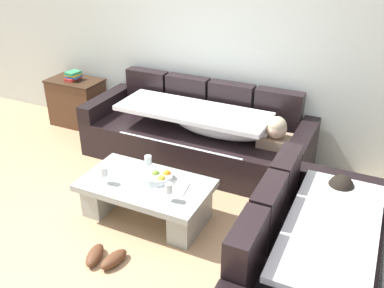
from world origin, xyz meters
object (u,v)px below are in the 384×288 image
couch_near_window (312,260)px  side_cabinet (77,102)px  wine_glass_near_right (169,189)px  fruit_bowl (158,177)px  couch_along_wall (200,136)px  book_stack_on_cabinet (73,76)px  wine_glass_far_back (148,161)px  pair_of_shoes (104,257)px  coffee_table (146,195)px  wine_glass_near_left (104,172)px  open_magazine (172,186)px

couch_near_window → side_cabinet: size_ratio=2.50×
wine_glass_near_right → side_cabinet: size_ratio=0.23×
fruit_bowl → couch_along_wall: bearing=94.2°
side_cabinet → book_stack_on_cabinet: bearing=-175.2°
book_stack_on_cabinet → couch_near_window: bearing=-26.0°
couch_near_window → fruit_bowl: bearing=75.4°
book_stack_on_cabinet → side_cabinet: bearing=4.8°
wine_glass_far_back → couch_near_window: bearing=-16.5°
couch_near_window → pair_of_shoes: size_ratio=5.09×
coffee_table → fruit_bowl: bearing=41.4°
couch_along_wall → coffee_table: (-0.01, -1.19, -0.09)m
couch_along_wall → fruit_bowl: 1.11m
coffee_table → wine_glass_near_left: wine_glass_near_left is taller
open_magazine → pair_of_shoes: open_magazine is taller
open_magazine → wine_glass_near_left: bearing=-169.8°
coffee_table → wine_glass_near_left: 0.45m
couch_along_wall → wine_glass_near_right: size_ratio=15.65×
wine_glass_near_right → wine_glass_far_back: size_ratio=1.00×
side_cabinet → pair_of_shoes: 2.86m
couch_near_window → book_stack_on_cabinet: bearing=64.0°
couch_along_wall → couch_near_window: 2.17m
couch_along_wall → wine_glass_near_left: bearing=-104.4°
fruit_bowl → wine_glass_near_right: (0.24, -0.23, 0.08)m
coffee_table → wine_glass_far_back: size_ratio=7.23×
open_magazine → wine_glass_far_back: bearing=147.5°
side_cabinet → open_magazine: bearing=-32.1°
open_magazine → book_stack_on_cabinet: bearing=139.3°
coffee_table → open_magazine: open_magazine is taller
couch_along_wall → side_cabinet: bearing=173.4°
coffee_table → wine_glass_far_back: wine_glass_far_back is taller
wine_glass_near_right → side_cabinet: bearing=145.4°
wine_glass_near_left → wine_glass_far_back: same height
wine_glass_far_back → side_cabinet: (-1.86, 1.22, -0.17)m
couch_near_window → side_cabinet: (-3.52, 1.72, -0.01)m
wine_glass_far_back → pair_of_shoes: wine_glass_far_back is taller
couch_near_window → wine_glass_near_left: 1.93m
fruit_bowl → wine_glass_near_right: wine_glass_near_right is taller
wine_glass_near_right → pair_of_shoes: bearing=-121.8°
book_stack_on_cabinet → fruit_bowl: bearing=-33.2°
couch_along_wall → wine_glass_far_back: (-0.09, -1.00, 0.17)m
wine_glass_near_left → coffee_table: bearing=25.8°
fruit_bowl → open_magazine: fruit_bowl is taller
wine_glass_near_right → side_cabinet: side_cabinet is taller
coffee_table → book_stack_on_cabinet: bearing=143.9°
coffee_table → side_cabinet: size_ratio=1.67×
book_stack_on_cabinet → pair_of_shoes: size_ratio=0.59×
couch_along_wall → wine_glass_near_right: couch_along_wall is taller
wine_glass_far_back → open_magazine: (0.33, -0.15, -0.11)m
wine_glass_near_right → book_stack_on_cabinet: (-2.27, 1.56, 0.20)m
wine_glass_near_right → book_stack_on_cabinet: size_ratio=0.79×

